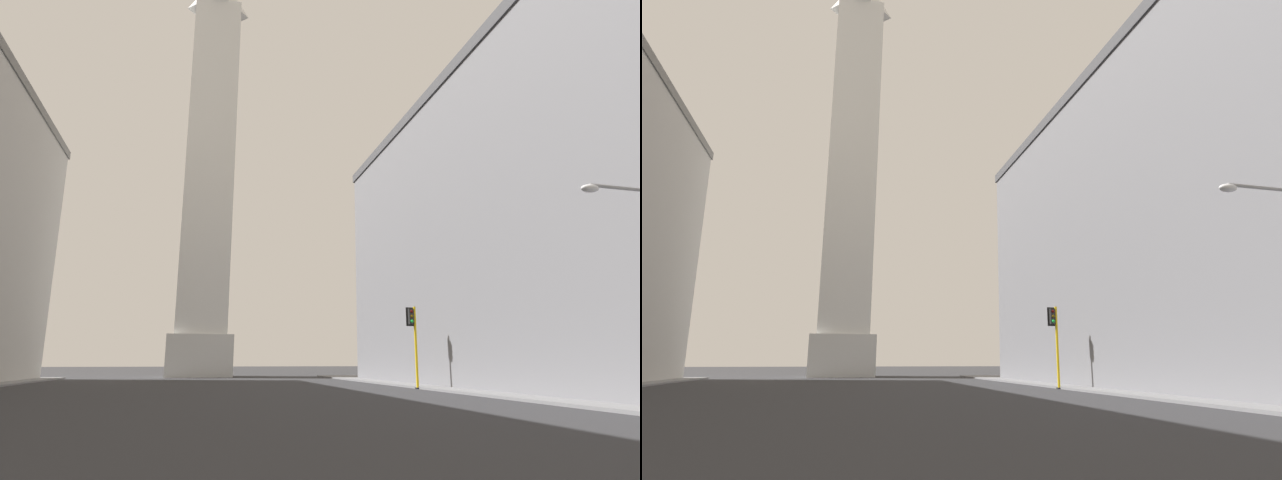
% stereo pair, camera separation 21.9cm
% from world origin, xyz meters
% --- Properties ---
extents(sidewalk_right, '(5.00, 77.12, 0.15)m').
position_xyz_m(sidewalk_right, '(16.90, 23.14, 0.07)').
color(sidewalk_right, slate).
rests_on(sidewalk_right, ground_plane).
extents(building_right, '(26.70, 48.45, 23.25)m').
position_xyz_m(building_right, '(29.74, 27.77, 11.63)').
color(building_right, slate).
rests_on(building_right, ground_plane).
extents(obelisk, '(7.80, 7.80, 58.68)m').
position_xyz_m(obelisk, '(0.00, 64.26, 28.11)').
color(obelisk, silver).
rests_on(obelisk, ground_plane).
extents(traffic_light_mid_right, '(0.77, 0.50, 5.64)m').
position_xyz_m(traffic_light_mid_right, '(14.25, 32.03, 3.72)').
color(traffic_light_mid_right, yellow).
rests_on(traffic_light_mid_right, ground_plane).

